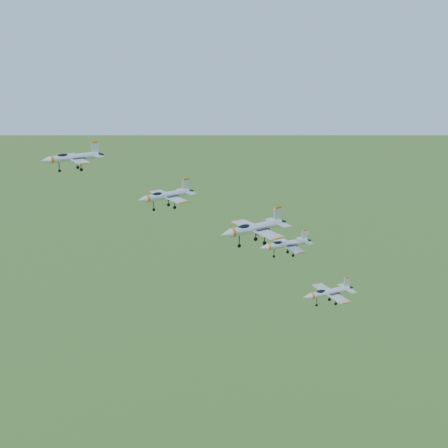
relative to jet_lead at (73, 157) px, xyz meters
name	(u,v)px	position (x,y,z in m)	size (l,w,h in m)	color
jet_lead	(73,157)	(0.00, 0.00, 0.00)	(13.18, 11.09, 3.54)	silver
jet_left_high	(166,195)	(14.27, -20.87, -3.78)	(11.71, 9.99, 3.20)	silver
jet_right_high	(254,228)	(25.47, -36.15, -6.35)	(13.46, 11.42, 3.65)	silver
jet_left_low	(286,244)	(43.37, -9.23, -20.29)	(13.27, 11.02, 3.55)	silver
jet_right_low	(328,292)	(46.20, -24.46, -25.75)	(12.32, 10.26, 3.29)	silver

